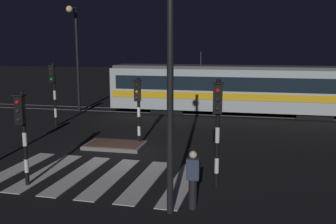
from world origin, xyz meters
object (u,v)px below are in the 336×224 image
at_px(traffic_light_kerb_mid_left, 22,125).
at_px(street_lamp_trackside_left, 75,46).
at_px(traffic_light_corner_far_left, 53,85).
at_px(traffic_light_corner_near_right, 218,118).
at_px(tram, 239,89).
at_px(traffic_light_median_centre, 138,101).
at_px(street_lamp_near_kerb, 168,47).
at_px(pedestrian_waiting_at_kerb, 193,179).

bearing_deg(traffic_light_kerb_mid_left, street_lamp_trackside_left, 108.45).
bearing_deg(traffic_light_corner_far_left, traffic_light_corner_near_right, -38.37).
relative_size(traffic_light_kerb_mid_left, tram, 0.18).
xyz_separation_m(traffic_light_median_centre, traffic_light_kerb_mid_left, (-2.17, -5.84, 0.01)).
xyz_separation_m(traffic_light_median_centre, tram, (4.25, 9.15, -0.32)).
height_order(street_lamp_near_kerb, tram, street_lamp_near_kerb).
xyz_separation_m(tram, pedestrian_waiting_at_kerb, (-0.74, -15.60, -0.87)).
distance_m(traffic_light_corner_far_left, traffic_light_kerb_mid_left, 9.69).
distance_m(traffic_light_kerb_mid_left, pedestrian_waiting_at_kerb, 5.83).
bearing_deg(traffic_light_corner_far_left, pedestrian_waiting_at_kerb, -45.44).
distance_m(tram, pedestrian_waiting_at_kerb, 15.64).
height_order(traffic_light_corner_near_right, traffic_light_corner_far_left, traffic_light_corner_far_left).
bearing_deg(traffic_light_kerb_mid_left, street_lamp_near_kerb, -13.84).
bearing_deg(traffic_light_median_centre, street_lamp_near_kerb, -67.52).
height_order(street_lamp_trackside_left, pedestrian_waiting_at_kerb, street_lamp_trackside_left).
distance_m(street_lamp_trackside_left, tram, 11.41).
relative_size(traffic_light_median_centre, pedestrian_waiting_at_kerb, 1.84).
relative_size(traffic_light_median_centre, street_lamp_near_kerb, 0.43).
bearing_deg(tram, street_lamp_trackside_left, -173.52).
xyz_separation_m(traffic_light_kerb_mid_left, street_lamp_trackside_left, (-4.58, 13.74, 2.44)).
bearing_deg(pedestrian_waiting_at_kerb, traffic_light_corner_far_left, 134.56).
distance_m(traffic_light_median_centre, tram, 10.09).
relative_size(traffic_light_median_centre, street_lamp_trackside_left, 0.44).
height_order(traffic_light_median_centre, tram, tram).
relative_size(street_lamp_trackside_left, tram, 0.41).
xyz_separation_m(traffic_light_corner_near_right, street_lamp_near_kerb, (-1.09, -2.35, 2.23)).
bearing_deg(street_lamp_near_kerb, traffic_light_median_centre, 112.48).
distance_m(traffic_light_corner_far_left, tram, 11.82).
bearing_deg(traffic_light_corner_near_right, street_lamp_trackside_left, 130.42).
bearing_deg(street_lamp_trackside_left, tram, 6.48).
distance_m(traffic_light_corner_near_right, traffic_light_kerb_mid_left, 6.29).
xyz_separation_m(street_lamp_trackside_left, tram, (10.99, 1.25, -2.77)).
relative_size(street_lamp_near_kerb, tram, 0.42).
xyz_separation_m(traffic_light_median_centre, street_lamp_near_kerb, (2.94, -7.09, 2.51)).
bearing_deg(street_lamp_trackside_left, traffic_light_median_centre, -49.51).
relative_size(traffic_light_kerb_mid_left, pedestrian_waiting_at_kerb, 1.85).
bearing_deg(street_lamp_trackside_left, traffic_light_corner_far_left, -79.84).
bearing_deg(traffic_light_kerb_mid_left, traffic_light_corner_near_right, 9.98).
bearing_deg(tram, traffic_light_corner_far_left, -149.16).
xyz_separation_m(traffic_light_corner_far_left, tram, (10.13, 6.05, -0.62)).
bearing_deg(traffic_light_corner_far_left, traffic_light_median_centre, -27.77).
height_order(traffic_light_corner_near_right, pedestrian_waiting_at_kerb, traffic_light_corner_near_right).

